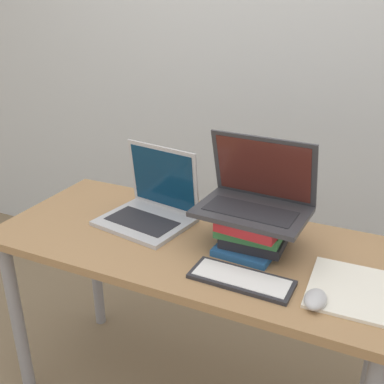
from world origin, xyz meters
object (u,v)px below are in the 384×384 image
laptop_left (151,207)px  book_stack (256,229)px  laptop_on_books (255,197)px  wireless_keyboard (241,279)px  notepad (350,289)px  mouse (315,299)px

laptop_left → book_stack: laptop_left is taller
laptop_on_books → wireless_keyboard: size_ratio=1.20×
laptop_left → wireless_keyboard: 0.51m
notepad → mouse: bearing=-125.7°
book_stack → laptop_on_books: (-0.01, 0.01, 0.11)m
book_stack → notepad: bearing=-21.8°
laptop_left → mouse: (0.67, -0.26, -0.04)m
book_stack → notepad: size_ratio=1.07×
laptop_left → wireless_keyboard: laptop_left is taller
book_stack → wireless_keyboard: 0.23m
wireless_keyboard → laptop_on_books: bearing=99.8°
laptop_on_books → notepad: laptop_on_books is taller
laptop_left → mouse: bearing=-21.4°
book_stack → mouse: bearing=-44.0°
wireless_keyboard → notepad: wireless_keyboard is taller
wireless_keyboard → mouse: (0.22, -0.02, 0.01)m
laptop_on_books → notepad: (0.34, -0.14, -0.17)m
book_stack → wireless_keyboard: bearing=-82.5°
laptop_left → mouse: size_ratio=3.74×
book_stack → laptop_left: bearing=177.1°
book_stack → mouse: size_ratio=3.10×
laptop_left → laptop_on_books: bearing=-1.0°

